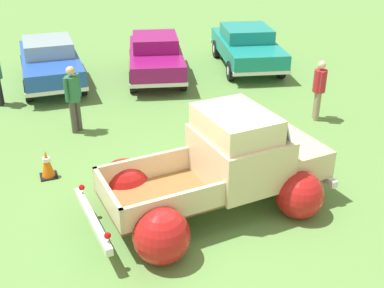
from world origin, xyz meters
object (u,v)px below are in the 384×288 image
object	(u,v)px
show_car_0	(50,60)
show_car_2	(247,45)
spectator_0	(73,95)
lane_cone_1	(47,164)
spectator_2	(319,87)
vintage_pickup_truck	(226,170)
show_car_1	(156,55)
lane_cone_0	(264,136)

from	to	relation	value
show_car_0	show_car_2	xyz separation A→B (m)	(6.84, -0.66, 0.00)
spectator_0	lane_cone_1	distance (m)	2.43
spectator_2	lane_cone_1	distance (m)	7.25
show_car_0	spectator_2	world-z (taller)	spectator_2
show_car_0	spectator_2	distance (m)	8.59
show_car_0	vintage_pickup_truck	bearing A→B (deg)	16.92
show_car_1	show_car_2	bearing A→B (deg)	105.00
spectator_0	lane_cone_0	size ratio (longest dim) A/B	2.78
spectator_2	show_car_0	bearing A→B (deg)	162.73
lane_cone_1	show_car_1	bearing A→B (deg)	53.24
spectator_2	spectator_0	bearing A→B (deg)	-169.69
lane_cone_0	show_car_1	bearing A→B (deg)	97.95
vintage_pickup_truck	lane_cone_0	size ratio (longest dim) A/B	7.57
show_car_0	spectator_0	xyz separation A→B (m)	(0.17, -4.14, 0.22)
show_car_2	show_car_1	bearing A→B (deg)	-75.94
vintage_pickup_truck	spectator_2	xyz separation A→B (m)	(4.07, 2.90, 0.18)
show_car_2	lane_cone_1	size ratio (longest dim) A/B	7.52
vintage_pickup_truck	show_car_2	xyz separation A→B (m)	(4.49, 7.92, 0.03)
vintage_pickup_truck	spectator_2	world-z (taller)	vintage_pickup_truck
show_car_2	spectator_0	world-z (taller)	spectator_0
vintage_pickup_truck	lane_cone_1	world-z (taller)	vintage_pickup_truck
show_car_2	spectator_0	size ratio (longest dim) A/B	2.70
show_car_0	show_car_2	size ratio (longest dim) A/B	0.94
vintage_pickup_truck	show_car_1	distance (m)	7.97
lane_cone_1	lane_cone_0	bearing A→B (deg)	-5.29
show_car_0	lane_cone_1	distance (m)	6.33
lane_cone_0	show_car_0	bearing A→B (deg)	122.20
show_car_0	spectator_2	bearing A→B (deg)	50.05
vintage_pickup_truck	lane_cone_0	xyz separation A→B (m)	(1.88, 1.86, -0.45)
spectator_0	lane_cone_1	world-z (taller)	spectator_0
show_car_1	show_car_2	world-z (taller)	same
vintage_pickup_truck	lane_cone_1	size ratio (longest dim) A/B	7.57
show_car_1	lane_cone_0	bearing A→B (deg)	22.59
show_car_1	lane_cone_1	size ratio (longest dim) A/B	7.13
vintage_pickup_truck	spectator_2	size ratio (longest dim) A/B	2.89
show_car_1	spectator_2	size ratio (longest dim) A/B	2.72
show_car_0	show_car_1	world-z (taller)	same
spectator_2	vintage_pickup_truck	bearing A→B (deg)	-120.32
show_car_1	show_car_2	size ratio (longest dim) A/B	0.95
vintage_pickup_truck	lane_cone_0	world-z (taller)	vintage_pickup_truck
spectator_2	lane_cone_1	xyz separation A→B (m)	(-7.20, -0.57, -0.63)
vintage_pickup_truck	spectator_2	distance (m)	5.00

